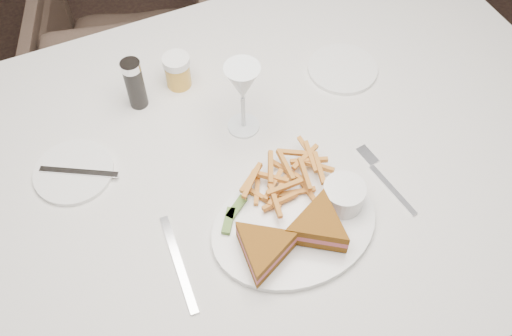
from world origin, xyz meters
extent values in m
cube|color=silver|center=(-0.04, 0.24, 0.38)|extent=(1.59, 1.11, 0.75)
imported|color=#47362B|center=(-0.13, 1.19, 0.30)|extent=(0.71, 0.68, 0.60)
ellipsoid|color=white|center=(-0.01, 0.07, 0.76)|extent=(0.33, 0.27, 0.01)
cube|color=silver|center=(-0.24, 0.08, 0.75)|extent=(0.02, 0.21, 0.00)
cylinder|color=white|center=(-0.38, 0.35, 0.76)|extent=(0.16, 0.16, 0.01)
cylinder|color=white|center=(0.25, 0.41, 0.76)|extent=(0.16, 0.16, 0.01)
cylinder|color=black|center=(-0.21, 0.48, 0.81)|extent=(0.04, 0.04, 0.12)
cylinder|color=gold|center=(-0.11, 0.51, 0.79)|extent=(0.06, 0.06, 0.08)
cube|color=#466A25|center=(-0.10, 0.14, 0.77)|extent=(0.05, 0.05, 0.01)
cube|color=#466A25|center=(-0.13, 0.12, 0.77)|extent=(0.04, 0.06, 0.01)
cylinder|color=white|center=(0.09, 0.08, 0.79)|extent=(0.08, 0.08, 0.05)
camera|label=1|loc=(-0.27, -0.39, 1.70)|focal=40.00mm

